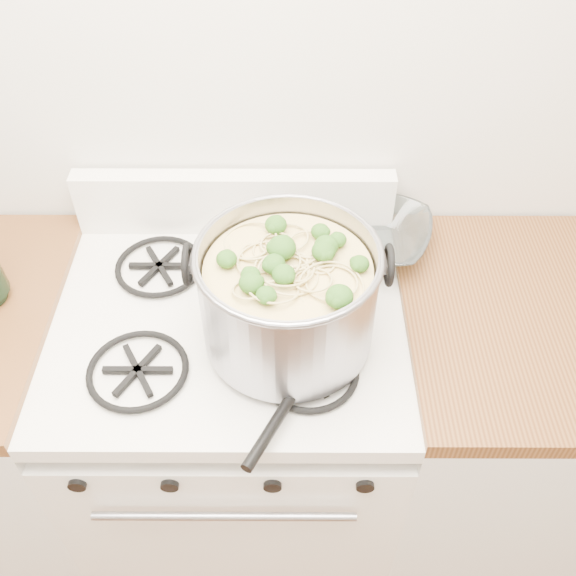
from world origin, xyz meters
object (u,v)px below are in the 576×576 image
at_px(gas_range, 240,434).
at_px(glass_bowl, 373,240).
at_px(stock_pot, 288,297).
at_px(spatula, 312,364).

relative_size(gas_range, glass_bowl, 8.94).
xyz_separation_m(stock_pot, glass_bowl, (0.20, 0.28, -0.10)).
bearing_deg(spatula, gas_range, 167.69).
bearing_deg(glass_bowl, gas_range, -146.54).
xyz_separation_m(gas_range, glass_bowl, (0.33, 0.22, 0.50)).
bearing_deg(stock_pot, gas_range, 154.56).
distance_m(spatula, glass_bowl, 0.40).
bearing_deg(glass_bowl, spatula, -112.82).
distance_m(gas_range, spatula, 0.55).
bearing_deg(glass_bowl, stock_pot, -125.67).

